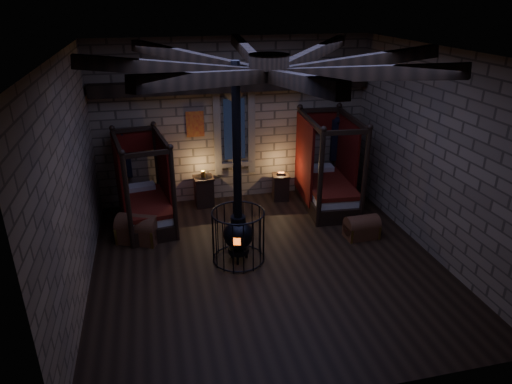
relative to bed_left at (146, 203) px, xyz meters
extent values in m
cube|color=black|center=(2.37, -2.40, -0.53)|extent=(7.00, 7.00, 0.01)
cube|color=#847054|center=(2.37, 1.10, 1.57)|extent=(7.00, 0.02, 4.20)
cube|color=#847054|center=(2.37, -5.90, 1.57)|extent=(7.00, 0.02, 4.20)
cube|color=#847054|center=(-1.13, -2.40, 1.57)|extent=(0.02, 7.00, 4.20)
cube|color=#847054|center=(5.87, -2.40, 1.57)|extent=(0.02, 7.00, 4.20)
cube|color=black|center=(2.37, -2.40, 3.67)|extent=(7.00, 7.00, 0.01)
cube|color=black|center=(2.37, 0.92, 2.52)|extent=(6.86, 0.35, 0.30)
cylinder|color=black|center=(2.37, -2.40, 3.52)|extent=(0.70, 0.70, 0.25)
cube|color=black|center=(2.37, 1.05, 1.37)|extent=(0.55, 0.04, 1.60)
cube|color=maroon|center=(1.37, 1.06, 1.57)|extent=(0.45, 0.03, 0.65)
cube|color=black|center=(-0.43, 0.94, 0.92)|extent=(0.30, 0.10, 1.15)
cube|color=black|center=(5.17, 0.94, 0.92)|extent=(0.30, 0.10, 1.15)
cube|color=black|center=(0.01, -0.08, -0.36)|extent=(1.35, 2.17, 0.35)
cube|color=beige|center=(0.01, -0.08, -0.08)|extent=(1.21, 2.00, 0.22)
cube|color=maroon|center=(0.01, -0.08, 0.06)|extent=(1.28, 2.05, 0.10)
cube|color=beige|center=(-0.10, 0.65, 0.15)|extent=(0.73, 0.44, 0.14)
cube|color=#570D07|center=(-0.14, 0.91, 1.28)|extent=(1.07, 0.21, 0.54)
cylinder|color=black|center=(-0.32, -1.12, 0.54)|extent=(0.11, 0.11, 2.15)
cylinder|color=black|center=(-0.62, 0.81, 0.54)|extent=(0.11, 0.11, 2.15)
cylinder|color=black|center=(0.64, -0.97, 0.54)|extent=(0.11, 0.11, 2.15)
cylinder|color=black|center=(0.35, 0.96, 0.54)|extent=(0.11, 0.11, 2.15)
cube|color=#570D07|center=(-0.54, 0.13, 0.59)|extent=(0.28, 1.46, 1.91)
cube|color=#570D07|center=(0.48, 0.29, 0.59)|extent=(0.28, 1.46, 1.91)
cube|color=black|center=(4.58, -0.06, -0.34)|extent=(1.32, 2.30, 0.38)
cube|color=beige|center=(4.58, -0.06, -0.04)|extent=(1.18, 2.12, 0.23)
cube|color=maroon|center=(4.58, -0.06, 0.11)|extent=(1.24, 2.17, 0.11)
cube|color=beige|center=(4.64, 0.75, 0.22)|extent=(0.77, 0.43, 0.15)
cube|color=#570D07|center=(4.66, 1.04, 1.44)|extent=(1.18, 0.14, 0.59)
cylinder|color=black|center=(3.97, -1.08, 0.64)|extent=(0.12, 0.12, 2.35)
cylinder|color=black|center=(4.13, 1.05, 0.64)|extent=(0.12, 0.12, 2.35)
cylinder|color=black|center=(5.03, -1.17, 0.64)|extent=(0.12, 0.12, 2.35)
cylinder|color=black|center=(5.19, 0.96, 0.64)|extent=(0.12, 0.12, 2.35)
cube|color=#570D07|center=(4.04, 0.30, 0.70)|extent=(0.18, 1.60, 2.08)
cube|color=#570D07|center=(5.17, 0.22, 0.70)|extent=(0.18, 1.60, 2.08)
cube|color=brown|center=(-0.19, -0.84, -0.34)|extent=(1.05, 0.86, 0.37)
cylinder|color=brown|center=(-0.19, -0.84, -0.16)|extent=(1.05, 0.86, 0.55)
cube|color=#B19536|center=(-0.58, -0.68, -0.34)|extent=(0.28, 0.55, 0.40)
cube|color=#B19536|center=(0.19, -1.01, -0.34)|extent=(0.28, 0.55, 0.40)
cube|color=brown|center=(4.75, -1.81, -0.38)|extent=(0.76, 0.48, 0.31)
cylinder|color=brown|center=(4.75, -1.81, -0.22)|extent=(0.76, 0.48, 0.45)
cube|color=#B19536|center=(4.40, -1.82, -0.38)|extent=(0.06, 0.47, 0.33)
cube|color=#B19536|center=(5.09, -1.79, -0.38)|extent=(0.06, 0.47, 0.33)
cube|color=black|center=(1.47, 0.69, -0.15)|extent=(0.48, 0.46, 0.76)
cube|color=black|center=(1.47, 0.69, 0.25)|extent=(0.53, 0.51, 0.04)
cylinder|color=#B19536|center=(1.47, 0.69, 0.36)|extent=(0.11, 0.11, 0.17)
cube|color=black|center=(3.52, 0.61, -0.19)|extent=(0.45, 0.43, 0.67)
cube|color=black|center=(3.52, 0.61, 0.16)|extent=(0.49, 0.48, 0.04)
cube|color=brown|center=(3.52, 0.61, 0.22)|extent=(0.19, 0.15, 0.05)
cylinder|color=black|center=(1.83, -2.13, -0.29)|extent=(0.44, 0.44, 0.11)
sphere|color=black|center=(1.83, -2.13, 0.07)|extent=(0.61, 0.61, 0.61)
cylinder|color=black|center=(1.83, -2.13, 0.40)|extent=(0.31, 0.31, 0.15)
cube|color=#FF5914|center=(1.74, -2.41, 0.07)|extent=(0.15, 0.07, 0.15)
cylinder|color=black|center=(1.83, -2.13, 1.99)|extent=(0.16, 0.16, 3.06)
torus|color=black|center=(1.83, -2.13, -0.49)|extent=(1.09, 1.09, 0.03)
torus|color=black|center=(1.83, -2.13, 0.57)|extent=(1.09, 1.09, 0.03)
camera|label=1|loc=(0.33, -10.18, 4.59)|focal=32.00mm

